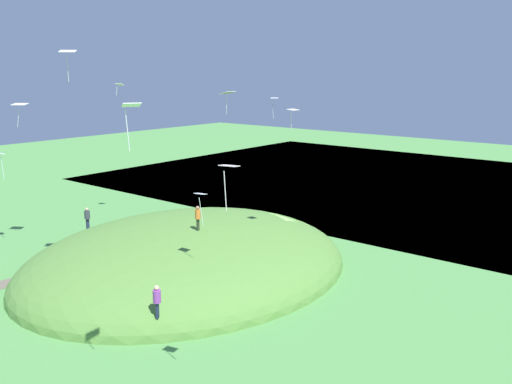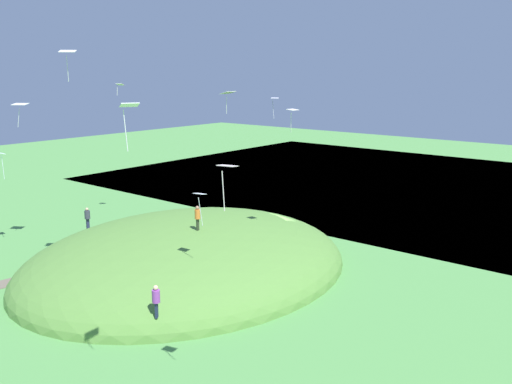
{
  "view_description": "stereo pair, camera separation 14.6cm",
  "coord_description": "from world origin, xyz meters",
  "px_view_note": "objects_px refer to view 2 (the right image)",
  "views": [
    {
      "loc": [
        34.81,
        26.21,
        14.16
      ],
      "look_at": [
        1.21,
        -1.07,
        4.69
      ],
      "focal_mm": 38.9,
      "sensor_mm": 36.0,
      "label": 1
    },
    {
      "loc": [
        34.72,
        26.32,
        14.16
      ],
      "look_at": [
        1.21,
        -1.07,
        4.69
      ],
      "focal_mm": 38.9,
      "sensor_mm": 36.0,
      "label": 2
    }
  ],
  "objects_px": {
    "person_with_child": "(197,215)",
    "kite_7": "(129,109)",
    "person_near_shore": "(156,297)",
    "kite_6": "(228,93)",
    "kite_1": "(275,100)",
    "kite_8": "(20,105)",
    "kite_3": "(68,53)",
    "kite_0": "(292,111)",
    "kite_5": "(200,197)",
    "person_watching_kites": "(87,216)",
    "kite_4": "(120,85)",
    "kite_9": "(2,156)",
    "kite_2": "(227,170)"
  },
  "relations": [
    {
      "from": "kite_1",
      "to": "kite_8",
      "type": "bearing_deg",
      "value": -19.52
    },
    {
      "from": "person_watching_kites",
      "to": "kite_6",
      "type": "bearing_deg",
      "value": 146.82
    },
    {
      "from": "kite_0",
      "to": "kite_7",
      "type": "height_order",
      "value": "kite_7"
    },
    {
      "from": "person_watching_kites",
      "to": "kite_9",
      "type": "height_order",
      "value": "kite_9"
    },
    {
      "from": "person_near_shore",
      "to": "kite_1",
      "type": "height_order",
      "value": "kite_1"
    },
    {
      "from": "person_with_child",
      "to": "kite_1",
      "type": "xyz_separation_m",
      "value": [
        -18.14,
        -7.21,
        6.92
      ]
    },
    {
      "from": "kite_2",
      "to": "kite_6",
      "type": "distance_m",
      "value": 23.53
    },
    {
      "from": "kite_8",
      "to": "kite_1",
      "type": "bearing_deg",
      "value": 160.48
    },
    {
      "from": "person_with_child",
      "to": "kite_7",
      "type": "height_order",
      "value": "kite_7"
    },
    {
      "from": "kite_1",
      "to": "kite_5",
      "type": "relative_size",
      "value": 1.06
    },
    {
      "from": "person_watching_kites",
      "to": "kite_6",
      "type": "xyz_separation_m",
      "value": [
        -8.4,
        7.69,
        9.57
      ]
    },
    {
      "from": "kite_4",
      "to": "kite_6",
      "type": "relative_size",
      "value": 0.61
    },
    {
      "from": "person_with_child",
      "to": "person_watching_kites",
      "type": "xyz_separation_m",
      "value": [
        1.49,
        -10.99,
        -1.58
      ]
    },
    {
      "from": "kite_3",
      "to": "kite_7",
      "type": "height_order",
      "value": "kite_3"
    },
    {
      "from": "kite_1",
      "to": "kite_8",
      "type": "height_order",
      "value": "kite_8"
    },
    {
      "from": "kite_0",
      "to": "kite_1",
      "type": "distance_m",
      "value": 18.45
    },
    {
      "from": "person_with_child",
      "to": "kite_9",
      "type": "distance_m",
      "value": 17.69
    },
    {
      "from": "person_near_shore",
      "to": "kite_6",
      "type": "bearing_deg",
      "value": 175.73
    },
    {
      "from": "kite_0",
      "to": "kite_8",
      "type": "distance_m",
      "value": 21.67
    },
    {
      "from": "person_with_child",
      "to": "kite_1",
      "type": "relative_size",
      "value": 0.83
    },
    {
      "from": "person_with_child",
      "to": "kite_0",
      "type": "relative_size",
      "value": 1.08
    },
    {
      "from": "person_with_child",
      "to": "kite_6",
      "type": "xyz_separation_m",
      "value": [
        -6.91,
        -3.3,
        7.99
      ]
    },
    {
      "from": "kite_1",
      "to": "kite_4",
      "type": "relative_size",
      "value": 1.89
    },
    {
      "from": "kite_0",
      "to": "kite_4",
      "type": "relative_size",
      "value": 1.47
    },
    {
      "from": "kite_0",
      "to": "kite_7",
      "type": "xyz_separation_m",
      "value": [
        17.21,
        4.78,
        1.23
      ]
    },
    {
      "from": "kite_1",
      "to": "kite_8",
      "type": "distance_m",
      "value": 23.59
    },
    {
      "from": "person_watching_kites",
      "to": "kite_8",
      "type": "bearing_deg",
      "value": -48.27
    },
    {
      "from": "person_with_child",
      "to": "kite_4",
      "type": "xyz_separation_m",
      "value": [
        -6.43,
        -16.39,
        8.45
      ]
    },
    {
      "from": "person_watching_kites",
      "to": "kite_5",
      "type": "relative_size",
      "value": 0.88
    },
    {
      "from": "person_with_child",
      "to": "kite_7",
      "type": "relative_size",
      "value": 0.95
    },
    {
      "from": "kite_3",
      "to": "kite_8",
      "type": "bearing_deg",
      "value": -98.62
    },
    {
      "from": "person_watching_kites",
      "to": "kite_3",
      "type": "xyz_separation_m",
      "value": [
        4.01,
        5.13,
        12.45
      ]
    },
    {
      "from": "person_watching_kites",
      "to": "kite_3",
      "type": "relative_size",
      "value": 0.86
    },
    {
      "from": "person_near_shore",
      "to": "kite_3",
      "type": "relative_size",
      "value": 0.92
    },
    {
      "from": "kite_7",
      "to": "kite_9",
      "type": "distance_m",
      "value": 27.91
    },
    {
      "from": "person_watching_kites",
      "to": "person_near_shore",
      "type": "distance_m",
      "value": 17.24
    },
    {
      "from": "kite_2",
      "to": "kite_0",
      "type": "bearing_deg",
      "value": -153.2
    },
    {
      "from": "kite_3",
      "to": "kite_8",
      "type": "xyz_separation_m",
      "value": [
        -1.4,
        -9.24,
        -3.73
      ]
    },
    {
      "from": "kite_8",
      "to": "kite_0",
      "type": "bearing_deg",
      "value": 112.62
    },
    {
      "from": "kite_0",
      "to": "kite_2",
      "type": "relative_size",
      "value": 0.9
    },
    {
      "from": "kite_5",
      "to": "kite_7",
      "type": "distance_m",
      "value": 12.3
    },
    {
      "from": "person_with_child",
      "to": "kite_7",
      "type": "bearing_deg",
      "value": 28.72
    },
    {
      "from": "person_watching_kites",
      "to": "kite_8",
      "type": "height_order",
      "value": "kite_8"
    },
    {
      "from": "kite_2",
      "to": "kite_4",
      "type": "distance_m",
      "value": 33.48
    },
    {
      "from": "kite_0",
      "to": "kite_5",
      "type": "bearing_deg",
      "value": -6.25
    },
    {
      "from": "kite_2",
      "to": "kite_5",
      "type": "xyz_separation_m",
      "value": [
        -6.79,
        -8.33,
        -3.49
      ]
    },
    {
      "from": "kite_1",
      "to": "kite_9",
      "type": "bearing_deg",
      "value": -21.94
    },
    {
      "from": "kite_6",
      "to": "kite_2",
      "type": "bearing_deg",
      "value": 41.94
    },
    {
      "from": "kite_5",
      "to": "kite_0",
      "type": "bearing_deg",
      "value": 173.75
    },
    {
      "from": "kite_5",
      "to": "kite_3",
      "type": "bearing_deg",
      "value": -79.91
    }
  ]
}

